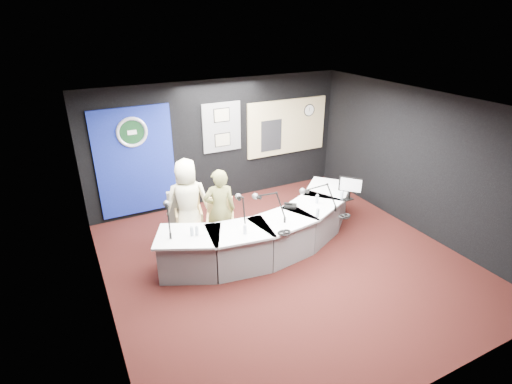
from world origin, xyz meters
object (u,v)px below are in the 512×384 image
armchair_left (189,219)px  person_woman (220,210)px  broadcast_desk (269,231)px  person_man (188,202)px  armchair_right (221,225)px

armchair_left → person_woman: size_ratio=0.60×
broadcast_desk → person_man: person_man is taller
person_man → armchair_left: bearing=-0.0°
broadcast_desk → person_woman: person_woman is taller
broadcast_desk → person_man: (-1.24, 0.96, 0.46)m
armchair_right → person_man: person_man is taller
person_man → person_woman: (0.43, -0.53, -0.04)m
broadcast_desk → person_woman: 1.00m
armchair_right → person_man: bearing=152.0°
person_man → person_woman: 0.69m
armchair_left → person_woman: 0.76m
armchair_left → person_man: bearing=0.0°
armchair_left → armchair_right: armchair_right is taller
armchair_right → person_woman: 0.30m
broadcast_desk → armchair_left: armchair_left is taller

